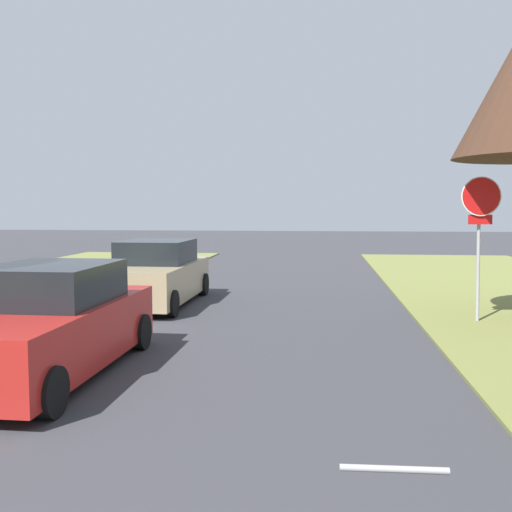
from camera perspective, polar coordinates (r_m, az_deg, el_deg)
The scene contains 3 objects.
stop_sign_far at distance 13.00m, azimuth 20.71°, elevation 3.51°, with size 0.81×0.23×2.97m.
parked_sedan_red at distance 9.07m, azimuth -19.44°, elevation -6.20°, with size 1.98×4.42×1.57m.
parked_sedan_tan at distance 14.91m, azimuth -9.64°, elevation -1.81°, with size 1.98×4.42×1.57m.
Camera 1 is at (1.60, 0.04, 2.40)m, focal length 41.72 mm.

